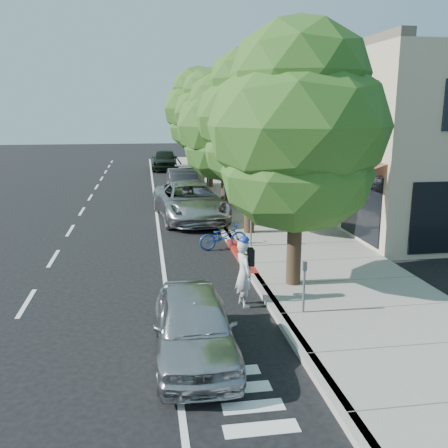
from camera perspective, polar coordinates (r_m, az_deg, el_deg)
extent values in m
plane|color=black|center=(15.78, 2.63, -5.03)|extent=(120.00, 120.00, 0.00)
cube|color=gray|center=(23.80, 4.21, 1.31)|extent=(4.60, 56.00, 0.15)
cube|color=#9E998E|center=(23.39, -1.29, 1.14)|extent=(0.30, 56.00, 0.15)
cube|color=maroon|center=(16.69, 1.94, -3.73)|extent=(0.32, 4.00, 0.15)
cube|color=#BFB093|center=(35.08, 12.38, 10.44)|extent=(10.00, 36.00, 7.00)
cylinder|color=black|center=(13.77, 8.02, -2.36)|extent=(0.40, 0.40, 2.52)
ellipsoid|color=#295018|center=(13.39, 8.29, 5.84)|extent=(4.08, 4.08, 3.27)
ellipsoid|color=#295018|center=(13.30, 8.47, 11.08)|extent=(4.80, 4.80, 3.84)
ellipsoid|color=#295018|center=(13.32, 8.66, 16.66)|extent=(3.60, 3.60, 2.88)
cylinder|color=black|center=(19.44, 2.91, 2.37)|extent=(0.40, 0.40, 2.60)
ellipsoid|color=#295018|center=(19.17, 2.98, 8.39)|extent=(3.54, 3.54, 2.83)
ellipsoid|color=#295018|center=(19.11, 3.03, 12.17)|extent=(4.17, 4.17, 3.33)
ellipsoid|color=#295018|center=(19.14, 3.07, 16.17)|extent=(3.12, 3.12, 2.50)
cylinder|color=black|center=(25.28, 0.11, 4.52)|extent=(0.40, 0.40, 2.31)
ellipsoid|color=#295018|center=(25.08, 0.12, 8.63)|extent=(4.17, 4.17, 3.34)
ellipsoid|color=#295018|center=(25.02, 0.12, 11.19)|extent=(4.90, 4.90, 3.92)
ellipsoid|color=#295018|center=(25.01, 0.12, 13.91)|extent=(3.68, 3.68, 2.94)
cylinder|color=black|center=(31.15, -1.64, 6.42)|extent=(0.40, 0.40, 2.64)
ellipsoid|color=#295018|center=(30.98, -1.66, 10.24)|extent=(3.72, 3.72, 2.98)
ellipsoid|color=#295018|center=(30.95, -1.68, 12.61)|extent=(4.38, 4.38, 3.50)
ellipsoid|color=#295018|center=(30.97, -1.70, 15.12)|extent=(3.28, 3.28, 2.63)
cylinder|color=black|center=(37.07, -2.84, 7.57)|extent=(0.40, 0.40, 2.79)
ellipsoid|color=#295018|center=(36.93, -2.88, 10.95)|extent=(4.38, 4.38, 3.51)
ellipsoid|color=#295018|center=(36.90, -2.90, 13.05)|extent=(5.16, 5.16, 4.12)
ellipsoid|color=#295018|center=(36.93, -2.93, 15.28)|extent=(3.87, 3.87, 3.09)
cylinder|color=black|center=(43.02, -3.71, 8.30)|extent=(0.40, 0.40, 2.78)
ellipsoid|color=#295018|center=(42.89, -3.76, 11.21)|extent=(3.67, 3.67, 2.94)
ellipsoid|color=#295018|center=(42.88, -3.78, 13.01)|extent=(4.32, 4.32, 3.46)
ellipsoid|color=#295018|center=(42.90, -3.81, 14.92)|extent=(3.24, 3.24, 2.59)
imported|color=beige|center=(12.59, 2.27, -5.66)|extent=(0.54, 0.70, 1.70)
imported|color=#163A98|center=(17.73, -0.09, -1.42)|extent=(1.85, 0.93, 0.93)
imported|color=#A5A5A9|center=(22.47, -3.89, 2.57)|extent=(3.31, 6.19, 1.65)
imported|color=black|center=(29.02, -4.75, 4.77)|extent=(1.70, 4.60, 1.50)
imported|color=silver|center=(30.09, -4.04, 5.02)|extent=(2.37, 5.13, 1.45)
imported|color=black|center=(41.60, -6.81, 7.33)|extent=(2.27, 5.08, 1.70)
imported|color=#B1B1B6|center=(10.14, -3.43, -11.52)|extent=(1.64, 3.96, 1.34)
imported|color=black|center=(22.52, 7.92, 2.96)|extent=(1.05, 1.03, 1.71)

